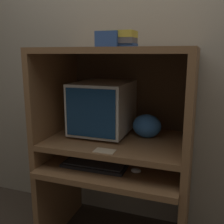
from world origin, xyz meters
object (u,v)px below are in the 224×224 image
(snack_bag, at_px, (147,126))
(storage_box, at_px, (109,40))
(crt_monitor, at_px, (103,107))
(keyboard, at_px, (94,165))
(book_stack, at_px, (121,39))
(mouse, at_px, (136,171))

(snack_bag, xyz_separation_m, storage_box, (-0.23, -0.14, 0.57))
(crt_monitor, bearing_deg, keyboard, -82.90)
(crt_monitor, bearing_deg, book_stack, -30.10)
(book_stack, bearing_deg, storage_box, -149.70)
(mouse, distance_m, storage_box, 0.83)
(keyboard, relative_size, book_stack, 2.14)
(snack_bag, bearing_deg, crt_monitor, -178.73)
(mouse, relative_size, storage_box, 0.47)
(book_stack, relative_size, storage_box, 1.41)
(snack_bag, height_order, book_stack, book_stack)
(mouse, xyz_separation_m, storage_box, (-0.21, 0.10, 0.79))
(keyboard, distance_m, storage_box, 0.80)
(storage_box, bearing_deg, snack_bag, 31.51)
(book_stack, bearing_deg, mouse, -43.35)
(crt_monitor, height_order, snack_bag, crt_monitor)
(crt_monitor, xyz_separation_m, keyboard, (0.03, -0.24, -0.34))
(keyboard, height_order, mouse, mouse)
(crt_monitor, bearing_deg, mouse, -37.06)
(mouse, height_order, book_stack, book_stack)
(crt_monitor, distance_m, keyboard, 0.41)
(snack_bag, bearing_deg, mouse, -92.59)
(keyboard, relative_size, mouse, 6.45)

